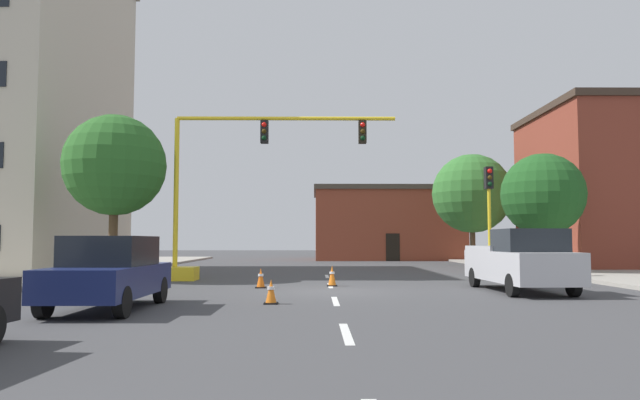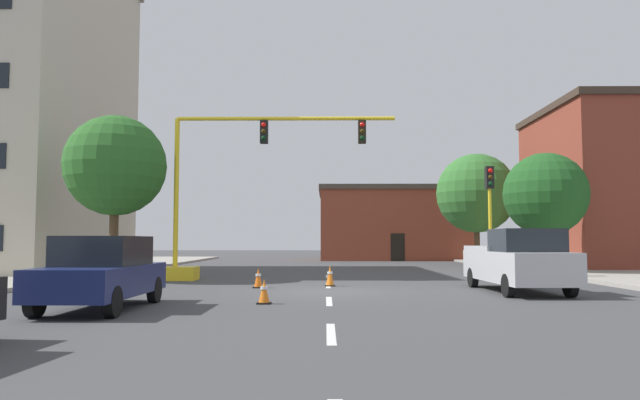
{
  "view_description": "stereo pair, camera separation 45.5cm",
  "coord_description": "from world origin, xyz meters",
  "px_view_note": "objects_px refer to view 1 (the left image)",
  "views": [
    {
      "loc": [
        -0.55,
        -18.97,
        1.63
      ],
      "look_at": [
        -0.33,
        6.51,
        3.39
      ],
      "focal_mm": 33.01,
      "sensor_mm": 36.0,
      "label": 1
    },
    {
      "loc": [
        -0.1,
        -18.97,
        1.63
      ],
      "look_at": [
        -0.33,
        6.51,
        3.39
      ],
      "focal_mm": 33.01,
      "sensor_mm": 36.0,
      "label": 2
    }
  ],
  "objects_px": {
    "traffic_signal_gantry": "(208,224)",
    "traffic_cone_roadside_c": "(332,276)",
    "sedan_navy_mid_left": "(109,272)",
    "traffic_cone_roadside_b": "(271,292)",
    "pickup_truck_silver": "(520,261)",
    "traffic_cone_roadside_a": "(261,278)",
    "traffic_light_pole_right": "(489,196)",
    "tree_right_far": "(472,194)",
    "tree_right_mid": "(543,195)",
    "tree_left_near": "(115,166)"
  },
  "relations": [
    {
      "from": "tree_right_far",
      "to": "tree_right_mid",
      "type": "height_order",
      "value": "tree_right_far"
    },
    {
      "from": "sedan_navy_mid_left",
      "to": "tree_right_far",
      "type": "bearing_deg",
      "value": 58.67
    },
    {
      "from": "traffic_cone_roadside_b",
      "to": "traffic_cone_roadside_c",
      "type": "distance_m",
      "value": 6.19
    },
    {
      "from": "traffic_cone_roadside_a",
      "to": "traffic_cone_roadside_c",
      "type": "height_order",
      "value": "traffic_cone_roadside_c"
    },
    {
      "from": "sedan_navy_mid_left",
      "to": "traffic_cone_roadside_b",
      "type": "relative_size",
      "value": 7.04
    },
    {
      "from": "pickup_truck_silver",
      "to": "traffic_cone_roadside_c",
      "type": "height_order",
      "value": "pickup_truck_silver"
    },
    {
      "from": "tree_right_far",
      "to": "tree_right_mid",
      "type": "xyz_separation_m",
      "value": [
        0.58,
        -10.86,
        -0.93
      ]
    },
    {
      "from": "traffic_signal_gantry",
      "to": "traffic_cone_roadside_b",
      "type": "xyz_separation_m",
      "value": [
        3.3,
        -9.08,
        -1.99
      ]
    },
    {
      "from": "sedan_navy_mid_left",
      "to": "pickup_truck_silver",
      "type": "bearing_deg",
      "value": 22.81
    },
    {
      "from": "tree_left_near",
      "to": "sedan_navy_mid_left",
      "type": "xyz_separation_m",
      "value": [
        3.29,
        -9.8,
        -3.8
      ]
    },
    {
      "from": "sedan_navy_mid_left",
      "to": "traffic_cone_roadside_c",
      "type": "relative_size",
      "value": 6.0
    },
    {
      "from": "tree_left_near",
      "to": "traffic_cone_roadside_a",
      "type": "xyz_separation_m",
      "value": [
        6.3,
        -3.42,
        -4.34
      ]
    },
    {
      "from": "traffic_signal_gantry",
      "to": "traffic_cone_roadside_b",
      "type": "bearing_deg",
      "value": -70.01
    },
    {
      "from": "sedan_navy_mid_left",
      "to": "traffic_cone_roadside_a",
      "type": "height_order",
      "value": "sedan_navy_mid_left"
    },
    {
      "from": "traffic_light_pole_right",
      "to": "sedan_navy_mid_left",
      "type": "distance_m",
      "value": 16.76
    },
    {
      "from": "traffic_light_pole_right",
      "to": "traffic_cone_roadside_a",
      "type": "distance_m",
      "value": 10.92
    },
    {
      "from": "traffic_signal_gantry",
      "to": "traffic_light_pole_right",
      "type": "bearing_deg",
      "value": 3.37
    },
    {
      "from": "traffic_light_pole_right",
      "to": "pickup_truck_silver",
      "type": "height_order",
      "value": "traffic_light_pole_right"
    },
    {
      "from": "traffic_signal_gantry",
      "to": "sedan_navy_mid_left",
      "type": "xyz_separation_m",
      "value": [
        -0.44,
        -10.31,
        -1.41
      ]
    },
    {
      "from": "traffic_light_pole_right",
      "to": "tree_right_far",
      "type": "bearing_deg",
      "value": 77.73
    },
    {
      "from": "pickup_truck_silver",
      "to": "traffic_cone_roadside_a",
      "type": "xyz_separation_m",
      "value": [
        -8.44,
        1.56,
        -0.63
      ]
    },
    {
      "from": "tree_left_near",
      "to": "traffic_cone_roadside_b",
      "type": "bearing_deg",
      "value": -50.59
    },
    {
      "from": "traffic_signal_gantry",
      "to": "traffic_light_pole_right",
      "type": "xyz_separation_m",
      "value": [
        11.91,
        0.7,
        1.23
      ]
    },
    {
      "from": "traffic_signal_gantry",
      "to": "tree_right_far",
      "type": "distance_m",
      "value": 21.5
    },
    {
      "from": "traffic_light_pole_right",
      "to": "traffic_cone_roadside_a",
      "type": "height_order",
      "value": "traffic_light_pole_right"
    },
    {
      "from": "traffic_signal_gantry",
      "to": "traffic_cone_roadside_b",
      "type": "distance_m",
      "value": 9.86
    },
    {
      "from": "tree_left_near",
      "to": "pickup_truck_silver",
      "type": "height_order",
      "value": "tree_left_near"
    },
    {
      "from": "traffic_light_pole_right",
      "to": "traffic_cone_roadside_c",
      "type": "relative_size",
      "value": 6.4
    },
    {
      "from": "traffic_cone_roadside_b",
      "to": "tree_left_near",
      "type": "bearing_deg",
      "value": 129.41
    },
    {
      "from": "tree_left_near",
      "to": "traffic_cone_roadside_a",
      "type": "height_order",
      "value": "tree_left_near"
    },
    {
      "from": "tree_right_far",
      "to": "sedan_navy_mid_left",
      "type": "bearing_deg",
      "value": -121.33
    },
    {
      "from": "sedan_navy_mid_left",
      "to": "traffic_cone_roadside_c",
      "type": "height_order",
      "value": "sedan_navy_mid_left"
    },
    {
      "from": "pickup_truck_silver",
      "to": "sedan_navy_mid_left",
      "type": "height_order",
      "value": "pickup_truck_silver"
    },
    {
      "from": "traffic_signal_gantry",
      "to": "traffic_cone_roadside_a",
      "type": "bearing_deg",
      "value": -56.95
    },
    {
      "from": "traffic_light_pole_right",
      "to": "tree_left_near",
      "type": "height_order",
      "value": "tree_left_near"
    },
    {
      "from": "traffic_light_pole_right",
      "to": "traffic_cone_roadside_a",
      "type": "relative_size",
      "value": 6.93
    },
    {
      "from": "traffic_cone_roadside_a",
      "to": "traffic_cone_roadside_b",
      "type": "bearing_deg",
      "value": -81.83
    },
    {
      "from": "tree_right_far",
      "to": "traffic_signal_gantry",
      "type": "bearing_deg",
      "value": -134.83
    },
    {
      "from": "tree_left_near",
      "to": "sedan_navy_mid_left",
      "type": "relative_size",
      "value": 1.5
    },
    {
      "from": "traffic_light_pole_right",
      "to": "pickup_truck_silver",
      "type": "distance_m",
      "value": 6.77
    },
    {
      "from": "tree_right_far",
      "to": "tree_left_near",
      "type": "height_order",
      "value": "tree_right_far"
    },
    {
      "from": "tree_right_far",
      "to": "traffic_cone_roadside_a",
      "type": "xyz_separation_m",
      "value": [
        -12.49,
        -19.08,
        -4.47
      ]
    },
    {
      "from": "pickup_truck_silver",
      "to": "traffic_cone_roadside_b",
      "type": "xyz_separation_m",
      "value": [
        -7.71,
        -3.58,
        -0.66
      ]
    },
    {
      "from": "tree_left_near",
      "to": "traffic_signal_gantry",
      "type": "bearing_deg",
      "value": 7.92
    },
    {
      "from": "traffic_cone_roadside_a",
      "to": "sedan_navy_mid_left",
      "type": "bearing_deg",
      "value": -115.26
    },
    {
      "from": "traffic_light_pole_right",
      "to": "traffic_cone_roadside_a",
      "type": "bearing_deg",
      "value": -153.59
    },
    {
      "from": "traffic_signal_gantry",
      "to": "traffic_cone_roadside_c",
      "type": "distance_m",
      "value": 6.26
    },
    {
      "from": "tree_right_far",
      "to": "sedan_navy_mid_left",
      "type": "height_order",
      "value": "tree_right_far"
    },
    {
      "from": "pickup_truck_silver",
      "to": "traffic_cone_roadside_a",
      "type": "bearing_deg",
      "value": 169.55
    },
    {
      "from": "pickup_truck_silver",
      "to": "traffic_cone_roadside_b",
      "type": "bearing_deg",
      "value": -155.08
    }
  ]
}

